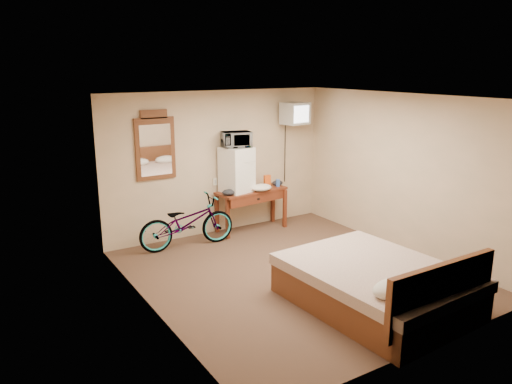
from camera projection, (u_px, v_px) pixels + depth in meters
room at (296, 190)px, 6.85m from camera, size 4.60×4.64×2.50m
desk at (252, 197)px, 8.92m from camera, size 1.34×0.63×0.75m
mini_fridge at (237, 170)px, 8.70m from camera, size 0.57×0.56×0.79m
microwave at (236, 139)px, 8.57m from camera, size 0.55×0.43×0.27m
snack_bag at (267, 181)px, 9.03m from camera, size 0.12×0.08×0.23m
blue_cup at (278, 183)px, 9.14m from camera, size 0.08×0.08×0.13m
cloth_cream at (261, 188)px, 8.82m from camera, size 0.39×0.30×0.12m
cloth_dark_a at (230, 192)px, 8.53m from camera, size 0.27×0.20×0.10m
cloth_dark_b at (277, 183)px, 9.22m from camera, size 0.21×0.17×0.09m
crt_television at (295, 113)px, 9.05m from camera, size 0.50×0.60×0.39m
wall_mirror at (155, 146)px, 8.04m from camera, size 0.67×0.04×1.13m
bicycle at (187, 222)px, 8.13m from camera, size 1.64×0.67×0.84m
bed at (379, 286)px, 6.11m from camera, size 1.76×2.27×0.90m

